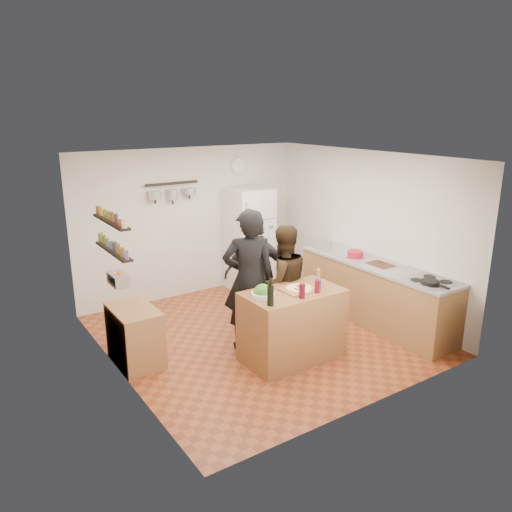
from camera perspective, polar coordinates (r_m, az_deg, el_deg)
room_shell at (r=7.05m, az=-1.30°, el=1.33°), size 4.20×4.20×4.20m
prep_island at (r=6.41m, az=4.16°, el=-7.85°), size 1.25×0.72×0.91m
pizza_board at (r=6.26m, az=4.95°, el=-3.86°), size 0.42×0.34×0.02m
pizza at (r=6.26m, az=4.95°, el=-3.70°), size 0.34×0.34×0.02m
salad_bowl at (r=6.03m, az=0.80°, el=-4.43°), size 0.29×0.29×0.06m
wine_bottle at (r=5.75m, az=1.66°, el=-4.52°), size 0.08×0.08×0.24m
wine_glass_near at (r=6.00m, az=5.29°, el=-4.00°), size 0.07×0.07×0.18m
wine_glass_far at (r=6.19m, az=7.01°, el=-3.47°), size 0.07×0.07×0.16m
pepper_mill at (r=6.52m, az=7.13°, el=-2.47°), size 0.05×0.05×0.16m
salt_canister at (r=6.31m, az=7.09°, el=-3.24°), size 0.08×0.08×0.14m
person_left at (r=6.51m, az=-0.81°, el=-2.74°), size 0.82×0.70×1.90m
person_center at (r=6.79m, az=3.04°, el=-3.16°), size 0.90×0.77×1.62m
person_back at (r=7.18m, az=0.14°, el=-2.06°), size 1.03×0.79×1.62m
counter_run at (r=7.66m, az=13.45°, el=-4.18°), size 0.63×2.63×0.90m
stove_top at (r=6.94m, az=19.39°, el=-2.82°), size 0.60×0.62×0.02m
skillet at (r=6.82m, az=19.27°, el=-2.84°), size 0.24×0.24×0.05m
sink at (r=8.08m, az=9.30°, el=0.62°), size 0.50×0.80×0.03m
cutting_board at (r=7.47m, az=14.04°, el=-1.02°), size 0.30×0.40×0.02m
red_bowl at (r=7.73m, az=11.27°, el=0.20°), size 0.24×0.24×0.10m
fridge at (r=8.74m, az=-0.80°, el=1.95°), size 0.70×0.68×1.80m
wall_clock at (r=8.80m, az=-2.02°, el=10.31°), size 0.30×0.03×0.30m
spice_shelf_lower at (r=6.04m, az=-15.99°, el=0.55°), size 0.12×1.00×0.02m
spice_shelf_upper at (r=5.95m, az=-16.25°, el=3.79°), size 0.12×1.00×0.02m
produce_basket at (r=6.15m, az=-15.47°, el=-2.55°), size 0.18×0.35×0.14m
side_table at (r=6.49m, az=-13.64°, el=-8.84°), size 0.50×0.80×0.73m
pot_rack at (r=8.15m, az=-9.59°, el=8.18°), size 0.90×0.04×0.04m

